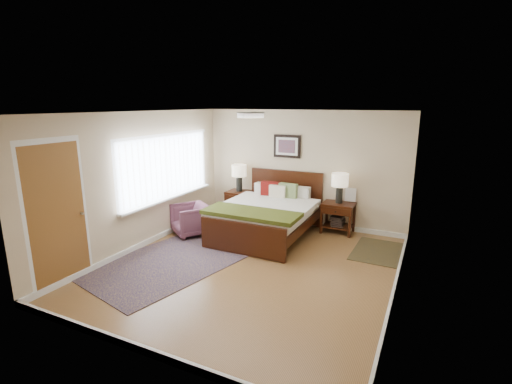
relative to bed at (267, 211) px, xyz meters
The scene contains 18 objects.
floor 1.57m from the bed, 76.23° to the right, with size 5.00×5.00×0.00m, color brown.
back_wall 1.33m from the bed, 71.85° to the left, with size 4.50×0.04×2.50m, color #C4B38E.
front_wall 4.01m from the bed, 84.90° to the right, with size 4.50×0.04×2.50m, color #C4B38E.
left_wall 2.48m from the bed, 143.01° to the right, with size 0.04×5.00×2.50m, color #C4B38E.
right_wall 3.05m from the bed, 28.81° to the right, with size 0.04×5.00×2.50m, color #C4B38E.
ceiling 2.45m from the bed, 76.23° to the right, with size 4.50×5.00×0.02m, color white.
window 2.15m from the bed, 158.40° to the right, with size 0.11×2.72×1.32m.
door 3.73m from the bed, 120.59° to the right, with size 0.06×1.00×2.18m.
ceil_fixture 2.42m from the bed, 76.23° to the right, with size 0.44×0.44×0.08m.
bed is the anchor object (origin of this frame).
wall_art 1.57m from the bed, 89.96° to the left, with size 0.62×0.05×0.50m.
nightstand_left 1.36m from the bed, 142.92° to the left, with size 0.54×0.49×0.65m.
nightstand_right 1.50m from the bed, 33.74° to the left, with size 0.64×0.48×0.64m.
lamp_left 1.47m from the bed, 142.19° to the left, with size 0.34×0.34×0.61m.
lamp_right 1.59m from the bed, 34.14° to the left, with size 0.34×0.34×0.61m.
armchair 1.58m from the bed, 157.93° to the right, with size 0.67×0.69×0.63m, color brown.
rug_persian 2.29m from the bed, 116.65° to the right, with size 1.81×2.55×0.01m, color #0E0B39.
rug_navy 2.22m from the bed, ahead, with size 0.82×1.24×0.01m, color black.
Camera 1 is at (2.54, -5.09, 2.64)m, focal length 26.00 mm.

